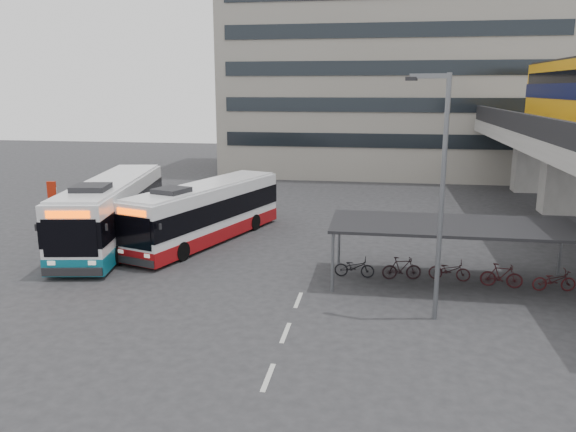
# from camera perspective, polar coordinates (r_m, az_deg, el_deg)

# --- Properties ---
(ground) EXTENTS (120.00, 120.00, 0.00)m
(ground) POSITION_cam_1_polar(r_m,az_deg,el_deg) (22.33, -5.37, -8.13)
(ground) COLOR #28282B
(ground) RESTS_ON ground
(bike_shelter) EXTENTS (10.00, 4.00, 2.54)m
(bike_shelter) POSITION_cam_1_polar(r_m,az_deg,el_deg) (24.24, 16.32, -3.12)
(bike_shelter) COLOR #595B60
(bike_shelter) RESTS_ON ground
(office_block) EXTENTS (30.00, 15.00, 25.00)m
(office_block) POSITION_cam_1_polar(r_m,az_deg,el_deg) (56.33, 10.31, 17.28)
(office_block) COLOR gray
(office_block) RESTS_ON ground
(road_markings) EXTENTS (0.15, 7.60, 0.01)m
(road_markings) POSITION_cam_1_polar(r_m,az_deg,el_deg) (19.13, -0.25, -11.77)
(road_markings) COLOR beige
(road_markings) RESTS_ON ground
(bus_main) EXTENTS (5.80, 11.30, 3.28)m
(bus_main) POSITION_cam_1_polar(r_m,az_deg,el_deg) (30.08, -8.32, 0.34)
(bus_main) COLOR white
(bus_main) RESTS_ON ground
(bus_teal) EXTENTS (4.71, 12.48, 3.61)m
(bus_teal) POSITION_cam_1_polar(r_m,az_deg,el_deg) (30.71, -17.38, 0.43)
(bus_teal) COLOR white
(bus_teal) RESTS_ON ground
(pedestrian) EXTENTS (0.45, 0.64, 1.68)m
(pedestrian) POSITION_cam_1_polar(r_m,az_deg,el_deg) (27.89, -18.31, -2.64)
(pedestrian) COLOR black
(pedestrian) RESTS_ON ground
(lamp_post) EXTENTS (1.47, 0.52, 8.47)m
(lamp_post) POSITION_cam_1_polar(r_m,az_deg,el_deg) (19.55, 15.13, 3.14)
(lamp_post) COLOR #595B60
(lamp_post) RESTS_ON ground
(sign_totem_north) EXTENTS (0.55, 0.28, 2.57)m
(sign_totem_north) POSITION_cam_1_polar(r_m,az_deg,el_deg) (36.43, -22.77, 1.33)
(sign_totem_north) COLOR #B3200B
(sign_totem_north) RESTS_ON ground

